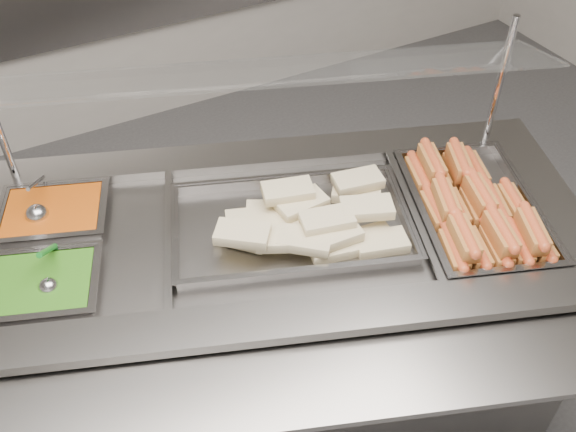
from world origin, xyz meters
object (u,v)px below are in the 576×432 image
steam_counter (274,319)px  pan_wraps (291,228)px  ladle (37,213)px  serving_spoon (49,281)px  sneeze_guard (260,76)px  pan_hotdogs (473,214)px

steam_counter → pan_wraps: size_ratio=2.64×
ladle → serving_spoon: size_ratio=1.11×
steam_counter → serving_spoon: bearing=173.8°
sneeze_guard → ladle: (-0.70, 0.16, -0.37)m
sneeze_guard → pan_hotdogs: size_ratio=2.61×
pan_hotdogs → pan_wraps: (-0.55, 0.20, 0.02)m
serving_spoon → sneeze_guard: bearing=11.0°
pan_wraps → pan_hotdogs: bearing=-19.9°
pan_hotdogs → pan_wraps: size_ratio=0.82×
ladle → serving_spoon: 0.30m
steam_counter → serving_spoon: (-0.66, 0.07, 0.48)m
pan_wraps → serving_spoon: serving_spoon is taller
steam_counter → ladle: bearing=149.3°
pan_hotdogs → serving_spoon: bearing=167.0°
pan_hotdogs → serving_spoon: serving_spoon is taller
pan_hotdogs → ladle: size_ratio=3.33×
steam_counter → sneeze_guard: 0.88m
pan_wraps → serving_spoon: (-0.71, 0.09, 0.04)m
steam_counter → ladle: size_ratio=10.79×
steam_counter → serving_spoon: 0.82m
sneeze_guard → ladle: size_ratio=8.69×
pan_hotdogs → ladle: (-1.24, 0.59, 0.05)m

